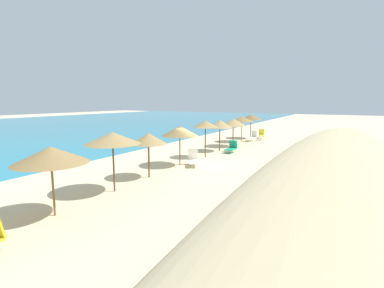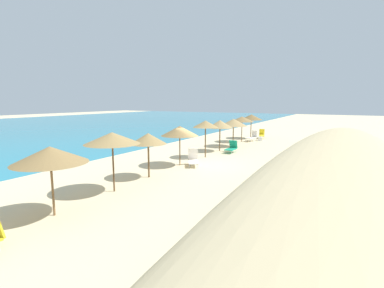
{
  "view_description": "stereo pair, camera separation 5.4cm",
  "coord_description": "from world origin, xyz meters",
  "views": [
    {
      "loc": [
        -16.73,
        -8.65,
        4.23
      ],
      "look_at": [
        0.83,
        1.15,
        1.2
      ],
      "focal_mm": 26.9,
      "sensor_mm": 36.0,
      "label": 1
    },
    {
      "loc": [
        -16.7,
        -8.7,
        4.23
      ],
      "look_at": [
        0.83,
        1.15,
        1.2
      ],
      "focal_mm": 26.9,
      "sensor_mm": 36.0,
      "label": 2
    }
  ],
  "objects": [
    {
      "name": "lounge_chair_3",
      "position": [
        -0.51,
        0.31,
        0.44
      ],
      "size": [
        1.53,
        1.27,
        1.13
      ],
      "rotation": [
        0.0,
        0.0,
        2.11
      ],
      "color": "white",
      "rests_on": "ground_plane"
    },
    {
      "name": "cooler_box",
      "position": [
        13.41,
        -0.14,
        0.2
      ],
      "size": [
        0.56,
        0.54,
        0.39
      ],
      "primitive_type": "cube",
      "rotation": [
        0.0,
        0.0,
        0.43
      ],
      "color": "white",
      "rests_on": "ground_plane"
    },
    {
      "name": "dune_ridge",
      "position": [
        -3.91,
        -8.34,
        1.12
      ],
      "size": [
        42.0,
        6.72,
        2.25
      ],
      "primitive_type": "ellipsoid",
      "rotation": [
        0.0,
        0.0,
        0.02
      ],
      "color": "#C9B586",
      "rests_on": "ground_plane"
    },
    {
      "name": "beach_umbrella_5",
      "position": [
        -0.83,
        1.14,
        2.28
      ],
      "size": [
        2.44,
        2.44,
        2.6
      ],
      "color": "brown",
      "rests_on": "ground_plane"
    },
    {
      "name": "beach_umbrella_8",
      "position": [
        8.44,
        1.01,
        2.24
      ],
      "size": [
        2.53,
        2.53,
        2.58
      ],
      "color": "brown",
      "rests_on": "ground_plane"
    },
    {
      "name": "beach_umbrella_4",
      "position": [
        -4.26,
        1.06,
        2.17
      ],
      "size": [
        2.03,
        2.03,
        2.48
      ],
      "color": "brown",
      "rests_on": "ground_plane"
    },
    {
      "name": "lounge_chair_2",
      "position": [
        12.66,
        0.5,
        0.48
      ],
      "size": [
        1.55,
        0.94,
        1.11
      ],
      "rotation": [
        0.0,
        0.0,
        1.32
      ],
      "color": "white",
      "rests_on": "ground_plane"
    },
    {
      "name": "ground_plane",
      "position": [
        0.0,
        0.0,
        0.0
      ],
      "size": [
        160.0,
        160.0,
        0.0
      ],
      "primitive_type": "plane",
      "color": "beige"
    },
    {
      "name": "beach_umbrella_9",
      "position": [
        11.69,
        1.33,
        2.36
      ],
      "size": [
        2.42,
        2.42,
        2.63
      ],
      "color": "brown",
      "rests_on": "ground_plane"
    },
    {
      "name": "beach_umbrella_7",
      "position": [
        5.48,
        1.07,
        2.29
      ],
      "size": [
        2.19,
        2.19,
        2.62
      ],
      "color": "brown",
      "rests_on": "ground_plane"
    },
    {
      "name": "beach_umbrella_3",
      "position": [
        -7.09,
        0.91,
        2.53
      ],
      "size": [
        2.57,
        2.57,
        2.8
      ],
      "color": "brown",
      "rests_on": "ground_plane"
    },
    {
      "name": "beach_umbrella_10",
      "position": [
        14.89,
        1.38,
        2.4
      ],
      "size": [
        2.48,
        2.48,
        2.71
      ],
      "color": "brown",
      "rests_on": "ground_plane"
    },
    {
      "name": "beach_umbrella_6",
      "position": [
        2.41,
        0.89,
        2.51
      ],
      "size": [
        1.91,
        1.91,
        2.78
      ],
      "color": "brown",
      "rests_on": "ground_plane"
    },
    {
      "name": "lounge_chair_4",
      "position": [
        5.27,
        -0.09,
        0.4
      ],
      "size": [
        1.42,
        0.71,
        0.97
      ],
      "rotation": [
        0.0,
        0.0,
        1.6
      ],
      "color": "#199972",
      "rests_on": "ground_plane"
    },
    {
      "name": "lounge_chair_0",
      "position": [
        15.57,
        0.3,
        0.43
      ],
      "size": [
        1.6,
        0.96,
        1.02
      ],
      "rotation": [
        0.0,
        0.0,
        1.84
      ],
      "color": "yellow",
      "rests_on": "ground_plane"
    },
    {
      "name": "beach_umbrella_2",
      "position": [
        -10.31,
        0.79,
        2.29
      ],
      "size": [
        2.67,
        2.67,
        2.6
      ],
      "color": "brown",
      "rests_on": "ground_plane"
    }
  ]
}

